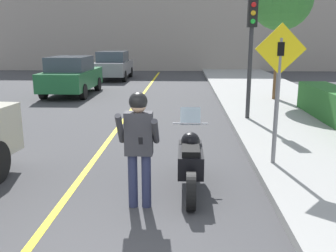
# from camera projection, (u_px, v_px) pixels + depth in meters

# --- Properties ---
(road_center_line) EXTENTS (0.12, 36.00, 0.01)m
(road_center_line) POSITION_uv_depth(u_px,v_px,m) (112.00, 136.00, 9.66)
(road_center_line) COLOR yellow
(road_center_line) RESTS_ON ground
(building_backdrop) EXTENTS (28.00, 1.20, 7.03)m
(building_backdrop) POSITION_uv_depth(u_px,v_px,m) (168.00, 23.00, 28.27)
(building_backdrop) COLOR gray
(building_backdrop) RESTS_ON ground
(motorcycle) EXTENTS (0.62, 2.15, 1.27)m
(motorcycle) POSITION_uv_depth(u_px,v_px,m) (190.00, 160.00, 6.20)
(motorcycle) COLOR black
(motorcycle) RESTS_ON ground
(person_biker) EXTENTS (0.59, 0.47, 1.73)m
(person_biker) POSITION_uv_depth(u_px,v_px,m) (139.00, 138.00, 5.38)
(person_biker) COLOR #282D4C
(person_biker) RESTS_ON ground
(crossing_sign) EXTENTS (0.91, 0.08, 2.58)m
(crossing_sign) POSITION_uv_depth(u_px,v_px,m) (278.00, 81.00, 6.77)
(crossing_sign) COLOR slate
(crossing_sign) RESTS_ON sidewalk_curb
(traffic_light) EXTENTS (0.26, 0.30, 3.36)m
(traffic_light) POSITION_uv_depth(u_px,v_px,m) (251.00, 36.00, 10.53)
(traffic_light) COLOR #2D2D30
(traffic_light) RESTS_ON sidewalk_curb
(street_tree) EXTENTS (2.27, 2.27, 4.84)m
(street_tree) POSITION_uv_depth(u_px,v_px,m) (282.00, 0.00, 13.67)
(street_tree) COLOR brown
(street_tree) RESTS_ON sidewalk_curb
(parked_car_green) EXTENTS (1.88, 4.20, 1.68)m
(parked_car_green) POSITION_uv_depth(u_px,v_px,m) (71.00, 75.00, 16.39)
(parked_car_green) COLOR black
(parked_car_green) RESTS_ON ground
(parked_car_grey) EXTENTS (1.88, 4.20, 1.68)m
(parked_car_grey) POSITION_uv_depth(u_px,v_px,m) (113.00, 65.00, 22.49)
(parked_car_grey) COLOR black
(parked_car_grey) RESTS_ON ground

